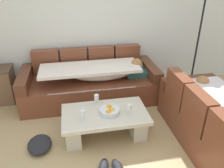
{
  "coord_description": "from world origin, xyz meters",
  "views": [
    {
      "loc": [
        -0.42,
        -2.01,
        2.19
      ],
      "look_at": [
        0.17,
        1.09,
        0.55
      ],
      "focal_mm": 36.02,
      "sensor_mm": 36.0,
      "label": 1
    }
  ],
  "objects_px": {
    "wine_glass_far_back": "(97,98)",
    "coffee_table": "(105,121)",
    "wine_glass_near_left": "(83,113)",
    "crumpled_garment": "(40,144)",
    "fruit_bowl": "(110,111)",
    "floor_lamp": "(197,36)",
    "couch_along_wall": "(92,83)",
    "wine_glass_near_right": "(129,107)",
    "couch_near_window": "(218,126)",
    "pair_of_shoes": "(111,167)"
  },
  "relations": [
    {
      "from": "wine_glass_far_back",
      "to": "coffee_table",
      "type": "bearing_deg",
      "value": -69.5
    },
    {
      "from": "wine_glass_near_left",
      "to": "crumpled_garment",
      "type": "bearing_deg",
      "value": 178.77
    },
    {
      "from": "fruit_bowl",
      "to": "wine_glass_near_left",
      "type": "bearing_deg",
      "value": -164.58
    },
    {
      "from": "wine_glass_near_left",
      "to": "floor_lamp",
      "type": "xyz_separation_m",
      "value": [
        2.13,
        1.09,
        0.62
      ]
    },
    {
      "from": "couch_along_wall",
      "to": "wine_glass_near_right",
      "type": "bearing_deg",
      "value": -71.87
    },
    {
      "from": "crumpled_garment",
      "to": "wine_glass_far_back",
      "type": "bearing_deg",
      "value": 22.6
    },
    {
      "from": "wine_glass_near_right",
      "to": "wine_glass_far_back",
      "type": "distance_m",
      "value": 0.53
    },
    {
      "from": "wine_glass_far_back",
      "to": "floor_lamp",
      "type": "xyz_separation_m",
      "value": [
        1.9,
        0.73,
        0.62
      ]
    },
    {
      "from": "fruit_bowl",
      "to": "wine_glass_near_left",
      "type": "relative_size",
      "value": 1.69
    },
    {
      "from": "couch_along_wall",
      "to": "floor_lamp",
      "type": "bearing_deg",
      "value": -3.03
    },
    {
      "from": "couch_near_window",
      "to": "crumpled_garment",
      "type": "xyz_separation_m",
      "value": [
        -2.35,
        0.4,
        -0.28
      ]
    },
    {
      "from": "couch_along_wall",
      "to": "couch_near_window",
      "type": "xyz_separation_m",
      "value": [
        1.49,
        -1.58,
        0.01
      ]
    },
    {
      "from": "fruit_bowl",
      "to": "pair_of_shoes",
      "type": "relative_size",
      "value": 0.8
    },
    {
      "from": "floor_lamp",
      "to": "crumpled_garment",
      "type": "xyz_separation_m",
      "value": [
        -2.74,
        -1.07,
        -1.06
      ]
    },
    {
      "from": "fruit_bowl",
      "to": "wine_glass_far_back",
      "type": "height_order",
      "value": "wine_glass_far_back"
    },
    {
      "from": "pair_of_shoes",
      "to": "crumpled_garment",
      "type": "xyz_separation_m",
      "value": [
        -0.88,
        0.56,
        0.01
      ]
    },
    {
      "from": "couch_near_window",
      "to": "floor_lamp",
      "type": "relative_size",
      "value": 1.03
    },
    {
      "from": "coffee_table",
      "to": "wine_glass_near_right",
      "type": "xyz_separation_m",
      "value": [
        0.32,
        -0.11,
        0.26
      ]
    },
    {
      "from": "couch_near_window",
      "to": "pair_of_shoes",
      "type": "xyz_separation_m",
      "value": [
        -1.47,
        -0.15,
        -0.29
      ]
    },
    {
      "from": "couch_along_wall",
      "to": "coffee_table",
      "type": "xyz_separation_m",
      "value": [
        0.06,
        -1.05,
        -0.09
      ]
    },
    {
      "from": "coffee_table",
      "to": "floor_lamp",
      "type": "distance_m",
      "value": 2.23
    },
    {
      "from": "fruit_bowl",
      "to": "wine_glass_near_left",
      "type": "distance_m",
      "value": 0.4
    },
    {
      "from": "couch_along_wall",
      "to": "wine_glass_far_back",
      "type": "relative_size",
      "value": 14.42
    },
    {
      "from": "crumpled_garment",
      "to": "floor_lamp",
      "type": "bearing_deg",
      "value": 21.42
    },
    {
      "from": "couch_along_wall",
      "to": "wine_glass_far_back",
      "type": "height_order",
      "value": "couch_along_wall"
    },
    {
      "from": "fruit_bowl",
      "to": "floor_lamp",
      "type": "height_order",
      "value": "floor_lamp"
    },
    {
      "from": "wine_glass_far_back",
      "to": "crumpled_garment",
      "type": "relative_size",
      "value": 0.42
    },
    {
      "from": "couch_along_wall",
      "to": "crumpled_garment",
      "type": "xyz_separation_m",
      "value": [
        -0.86,
        -1.17,
        -0.27
      ]
    },
    {
      "from": "wine_glass_near_right",
      "to": "wine_glass_far_back",
      "type": "height_order",
      "value": "same"
    },
    {
      "from": "fruit_bowl",
      "to": "wine_glass_near_right",
      "type": "bearing_deg",
      "value": -17.17
    },
    {
      "from": "wine_glass_far_back",
      "to": "crumpled_garment",
      "type": "height_order",
      "value": "wine_glass_far_back"
    },
    {
      "from": "couch_along_wall",
      "to": "pair_of_shoes",
      "type": "relative_size",
      "value": 6.82
    },
    {
      "from": "coffee_table",
      "to": "wine_glass_near_left",
      "type": "xyz_separation_m",
      "value": [
        -0.31,
        -0.13,
        0.26
      ]
    },
    {
      "from": "fruit_bowl",
      "to": "wine_glass_near_right",
      "type": "xyz_separation_m",
      "value": [
        0.25,
        -0.08,
        0.08
      ]
    },
    {
      "from": "coffee_table",
      "to": "fruit_bowl",
      "type": "distance_m",
      "value": 0.2
    },
    {
      "from": "couch_near_window",
      "to": "wine_glass_near_right",
      "type": "height_order",
      "value": "couch_near_window"
    },
    {
      "from": "fruit_bowl",
      "to": "couch_near_window",
      "type": "bearing_deg",
      "value": -19.89
    },
    {
      "from": "couch_near_window",
      "to": "wine_glass_near_right",
      "type": "xyz_separation_m",
      "value": [
        -1.11,
        0.41,
        0.16
      ]
    },
    {
      "from": "coffee_table",
      "to": "pair_of_shoes",
      "type": "relative_size",
      "value": 3.42
    },
    {
      "from": "wine_glass_near_left",
      "to": "wine_glass_far_back",
      "type": "xyz_separation_m",
      "value": [
        0.23,
        0.36,
        0.0
      ]
    },
    {
      "from": "wine_glass_near_right",
      "to": "floor_lamp",
      "type": "bearing_deg",
      "value": 35.34
    },
    {
      "from": "coffee_table",
      "to": "wine_glass_far_back",
      "type": "height_order",
      "value": "wine_glass_far_back"
    },
    {
      "from": "couch_near_window",
      "to": "fruit_bowl",
      "type": "bearing_deg",
      "value": 70.11
    },
    {
      "from": "wine_glass_near_left",
      "to": "couch_along_wall",
      "type": "bearing_deg",
      "value": 78.03
    },
    {
      "from": "couch_along_wall",
      "to": "pair_of_shoes",
      "type": "height_order",
      "value": "couch_along_wall"
    },
    {
      "from": "coffee_table",
      "to": "wine_glass_near_right",
      "type": "distance_m",
      "value": 0.42
    },
    {
      "from": "wine_glass_near_right",
      "to": "couch_along_wall",
      "type": "bearing_deg",
      "value": 108.13
    },
    {
      "from": "floor_lamp",
      "to": "couch_near_window",
      "type": "bearing_deg",
      "value": -104.69
    },
    {
      "from": "floor_lamp",
      "to": "pair_of_shoes",
      "type": "height_order",
      "value": "floor_lamp"
    },
    {
      "from": "coffee_table",
      "to": "wine_glass_near_right",
      "type": "relative_size",
      "value": 7.23
    }
  ]
}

